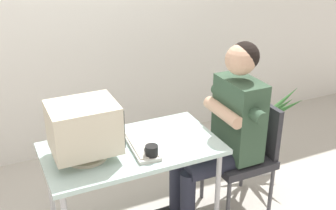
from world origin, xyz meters
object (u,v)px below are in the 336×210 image
crt_monitor (84,128)px  desk_mug (151,152)px  office_chair (246,150)px  keyboard (140,144)px  desk (132,155)px  potted_plant (262,131)px  person_seated (226,126)px

crt_monitor → desk_mug: bearing=-26.9°
office_chair → desk_mug: 0.90m
crt_monitor → keyboard: size_ratio=0.92×
keyboard → desk_mug: 0.17m
crt_monitor → office_chair: 1.28m
desk → office_chair: size_ratio=1.35×
desk → desk_mug: 0.23m
potted_plant → desk_mug: potted_plant is taller
office_chair → desk_mug: (-0.84, -0.16, 0.28)m
crt_monitor → office_chair: size_ratio=0.49×
desk → potted_plant: bearing=13.9°
keyboard → office_chair: (0.85, -0.01, -0.25)m
crt_monitor → potted_plant: (1.63, 0.34, -0.54)m
crt_monitor → person_seated: 1.03m
desk → office_chair: bearing=-1.9°
person_seated → potted_plant: person_seated is taller
office_chair → crt_monitor: bearing=178.9°
office_chair → person_seated: bearing=180.0°
desk → potted_plant: 1.40m
keyboard → person_seated: size_ratio=0.34×
crt_monitor → desk_mug: (0.36, -0.18, -0.16)m
office_chair → potted_plant: office_chair is taller
keyboard → office_chair: office_chair is taller
desk → potted_plant: (1.33, 0.33, -0.27)m
desk → person_seated: bearing=-2.4°
person_seated → desk_mug: bearing=-166.0°
potted_plant → keyboard: bearing=-164.6°
person_seated → desk: bearing=177.6°
person_seated → desk_mug: 0.67m
keyboard → potted_plant: size_ratio=0.54×
keyboard → office_chair: bearing=-0.4°
potted_plant → person_seated: bearing=-150.0°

